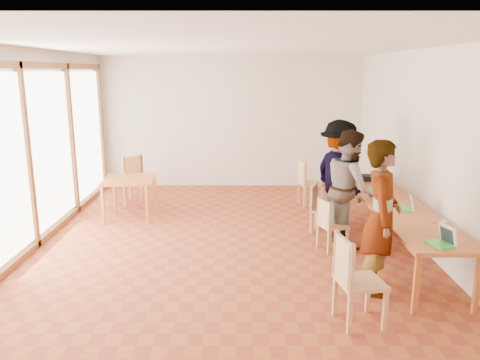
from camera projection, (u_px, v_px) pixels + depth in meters
name	position (u px, v px, depth m)	size (l,w,h in m)	color
ground	(227.00, 247.00, 7.25)	(8.00, 8.00, 0.00)	maroon
wall_back	(231.00, 122.00, 10.80)	(6.00, 0.10, 3.00)	beige
wall_front	(208.00, 257.00, 3.01)	(6.00, 0.10, 3.00)	beige
wall_right	(429.00, 152.00, 6.90)	(0.10, 8.00, 3.00)	beige
window_wall	(26.00, 152.00, 6.90)	(0.10, 8.00, 3.00)	white
ceiling	(225.00, 45.00, 6.56)	(6.00, 8.00, 0.04)	white
communal_table	(393.00, 205.00, 6.99)	(0.80, 4.00, 0.75)	#C6662C
side_table	(129.00, 182.00, 8.56)	(0.90, 0.90, 0.75)	#C6662C
chair_near	(352.00, 271.00, 4.93)	(0.54, 0.54, 0.53)	tan
chair_mid	(328.00, 219.00, 7.02)	(0.48, 0.48, 0.43)	tan
chair_far	(318.00, 203.00, 7.84)	(0.50, 0.50, 0.44)	tan
chair_empty	(306.00, 178.00, 9.38)	(0.51, 0.51, 0.49)	tan
chair_spare	(130.00, 174.00, 9.49)	(0.67, 0.67, 0.54)	tan
person_near	(381.00, 217.00, 5.62)	(0.69, 0.45, 1.89)	gray
person_mid	(350.00, 188.00, 7.20)	(0.88, 0.69, 1.81)	gray
person_far	(339.00, 175.00, 7.98)	(1.21, 0.69, 1.87)	gray
laptop_near	(444.00, 240.00, 5.25)	(0.30, 0.32, 0.23)	green
laptop_mid	(408.00, 206.00, 6.59)	(0.27, 0.29, 0.21)	green
laptop_far	(376.00, 188.00, 7.57)	(0.21, 0.25, 0.20)	green
yellow_mug	(352.00, 176.00, 8.45)	(0.14, 0.14, 0.11)	gold
green_bottle	(386.00, 178.00, 7.95)	(0.07, 0.07, 0.28)	#187630
clear_glass	(444.00, 224.00, 5.85)	(0.07, 0.07, 0.09)	silver
condiment_cup	(350.00, 176.00, 8.55)	(0.08, 0.08, 0.06)	white
pink_phone	(433.00, 221.00, 6.07)	(0.05, 0.10, 0.01)	#BE2E75
black_pouch	(367.00, 178.00, 8.37)	(0.16, 0.26, 0.09)	black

